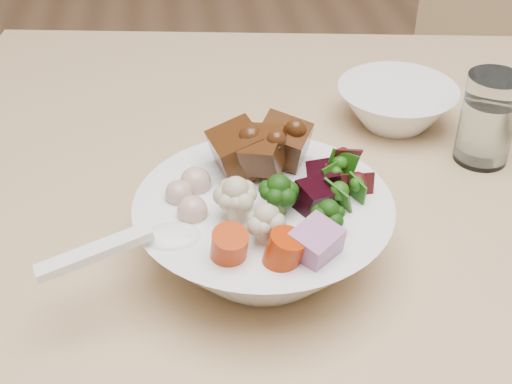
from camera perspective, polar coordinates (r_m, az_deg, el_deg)
chair_far at (r=1.57m, az=19.27°, el=5.73°), size 0.53×0.53×0.89m
food_bowl at (r=0.69m, az=0.72°, el=-2.79°), size 0.25×0.25×0.13m
soup_spoon at (r=0.63m, az=-8.24°, el=-3.97°), size 0.15×0.07×0.03m
water_glass at (r=0.88m, az=18.00°, el=5.32°), size 0.06×0.06×0.11m
side_bowl at (r=0.94m, az=11.15°, el=6.80°), size 0.15×0.15×0.05m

